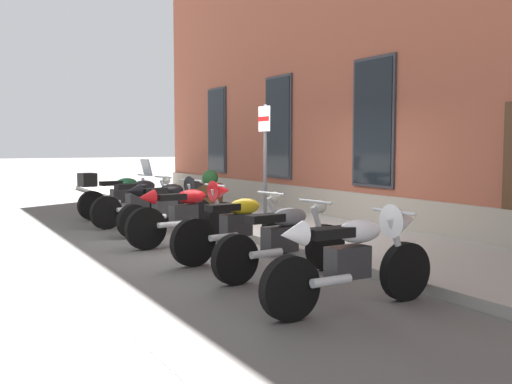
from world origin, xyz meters
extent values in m
plane|color=#565451|center=(0.00, 0.00, 0.00)|extent=(140.00, 140.00, 0.00)
cube|color=gray|center=(0.00, 1.41, 0.06)|extent=(27.47, 2.82, 0.13)
cube|color=silver|center=(0.00, -3.20, 0.00)|extent=(27.47, 0.12, 0.01)
cube|color=brown|center=(0.00, 6.51, 4.34)|extent=(21.47, 7.37, 8.69)
cube|color=gray|center=(0.00, 2.78, 0.35)|extent=(21.47, 0.10, 0.70)
cube|color=#2D2D33|center=(-7.16, 2.80, 2.10)|extent=(1.22, 0.06, 2.52)
cube|color=black|center=(-7.16, 2.77, 2.10)|extent=(1.10, 0.03, 2.40)
cube|color=#2D2D33|center=(-3.58, 2.80, 2.10)|extent=(1.22, 0.06, 2.52)
cube|color=black|center=(-3.58, 2.77, 2.10)|extent=(1.10, 0.03, 2.40)
cube|color=#2D2D33|center=(0.00, 2.80, 2.10)|extent=(1.22, 0.06, 2.52)
cube|color=black|center=(0.00, 2.77, 2.10)|extent=(1.10, 0.03, 2.40)
cylinder|color=black|center=(-4.40, -0.21, 0.33)|extent=(0.23, 0.66, 0.65)
cylinder|color=black|center=(-4.15, -1.66, 0.33)|extent=(0.23, 0.66, 0.65)
cylinder|color=silver|center=(-4.38, -0.31, 0.58)|extent=(0.12, 0.32, 0.64)
cube|color=#28282B|center=(-4.27, -0.98, 0.51)|extent=(0.29, 0.47, 0.32)
ellipsoid|color=#195633|center=(-4.29, -0.84, 0.79)|extent=(0.34, 0.56, 0.24)
cube|color=black|center=(-4.23, -1.21, 0.80)|extent=(0.30, 0.51, 0.10)
cylinder|color=silver|center=(-4.37, -0.39, 0.96)|extent=(0.62, 0.14, 0.04)
cylinder|color=silver|center=(-4.10, -1.26, 0.38)|extent=(0.16, 0.46, 0.09)
cube|color=#B2BCC6|center=(-4.38, -0.33, 1.14)|extent=(0.38, 0.20, 0.40)
cube|color=black|center=(-4.14, -1.76, 0.90)|extent=(0.41, 0.38, 0.30)
cylinder|color=black|center=(-2.91, -0.29, 0.33)|extent=(0.26, 0.67, 0.66)
cylinder|color=black|center=(-2.58, -1.76, 0.33)|extent=(0.26, 0.67, 0.66)
cylinder|color=silver|center=(-2.89, -0.39, 0.60)|extent=(0.14, 0.33, 0.66)
cube|color=#28282B|center=(-2.73, -1.07, 0.51)|extent=(0.31, 0.48, 0.32)
ellipsoid|color=black|center=(-2.77, -0.93, 0.82)|extent=(0.37, 0.56, 0.24)
cube|color=black|center=(-2.68, -1.30, 0.83)|extent=(0.32, 0.52, 0.10)
cylinder|color=silver|center=(-2.87, -0.47, 0.99)|extent=(0.61, 0.17, 0.04)
cylinder|color=silver|center=(-2.55, -1.34, 0.38)|extent=(0.19, 0.46, 0.09)
sphere|color=silver|center=(-2.89, -0.39, 0.92)|extent=(0.18, 0.18, 0.18)
cylinder|color=black|center=(-1.62, -0.20, 0.30)|extent=(0.27, 0.62, 0.61)
cylinder|color=black|center=(-1.25, -1.63, 0.30)|extent=(0.27, 0.62, 0.61)
cylinder|color=silver|center=(-1.59, -0.29, 0.58)|extent=(0.15, 0.34, 0.69)
cube|color=#28282B|center=(-1.42, -0.96, 0.48)|extent=(0.32, 0.48, 0.32)
ellipsoid|color=black|center=(-1.46, -0.82, 0.81)|extent=(0.38, 0.57, 0.24)
cube|color=black|center=(-1.36, -1.19, 0.82)|extent=(0.33, 0.52, 0.10)
cylinder|color=silver|center=(-1.57, -0.37, 0.98)|extent=(0.61, 0.19, 0.04)
cylinder|color=silver|center=(-1.23, -1.22, 0.35)|extent=(0.20, 0.46, 0.09)
cone|color=black|center=(-1.60, -0.25, 0.88)|extent=(0.43, 0.42, 0.36)
cone|color=black|center=(-1.25, -1.61, 0.84)|extent=(0.30, 0.31, 0.24)
cylinder|color=black|center=(-0.15, -0.36, 0.34)|extent=(0.20, 0.69, 0.68)
cylinder|color=black|center=(0.02, -1.81, 0.34)|extent=(0.20, 0.69, 0.68)
cylinder|color=silver|center=(-0.14, -0.46, 0.60)|extent=(0.11, 0.32, 0.65)
cube|color=#28282B|center=(-0.06, -1.13, 0.52)|extent=(0.27, 0.46, 0.32)
ellipsoid|color=red|center=(-0.08, -0.98, 0.81)|extent=(0.32, 0.55, 0.24)
cube|color=black|center=(-0.03, -1.36, 0.82)|extent=(0.27, 0.50, 0.10)
cylinder|color=silver|center=(-0.13, -0.54, 0.98)|extent=(0.62, 0.11, 0.04)
cylinder|color=silver|center=(0.09, -1.42, 0.39)|extent=(0.14, 0.46, 0.09)
cone|color=red|center=(-0.14, -0.41, 0.88)|extent=(0.40, 0.38, 0.36)
cone|color=red|center=(0.02, -1.79, 0.84)|extent=(0.27, 0.29, 0.24)
cylinder|color=black|center=(1.35, -0.13, 0.33)|extent=(0.22, 0.68, 0.67)
cylinder|color=black|center=(1.58, -1.65, 0.33)|extent=(0.22, 0.68, 0.67)
cylinder|color=silver|center=(1.37, -0.23, 0.58)|extent=(0.11, 0.31, 0.62)
cube|color=#28282B|center=(1.47, -0.94, 0.51)|extent=(0.28, 0.47, 0.32)
ellipsoid|color=gold|center=(1.45, -0.79, 0.77)|extent=(0.33, 0.55, 0.24)
cube|color=black|center=(1.51, -1.17, 0.78)|extent=(0.29, 0.51, 0.10)
cylinder|color=silver|center=(1.38, -0.31, 0.94)|extent=(0.62, 0.13, 0.04)
cylinder|color=silver|center=(1.64, -1.22, 0.38)|extent=(0.16, 0.46, 0.09)
sphere|color=silver|center=(1.37, -0.23, 0.87)|extent=(0.18, 0.18, 0.18)
cylinder|color=black|center=(2.64, -0.20, 0.31)|extent=(0.19, 0.62, 0.61)
cylinder|color=black|center=(2.82, -1.63, 0.31)|extent=(0.19, 0.62, 0.61)
cylinder|color=silver|center=(2.65, -0.30, 0.56)|extent=(0.11, 0.31, 0.63)
cube|color=#28282B|center=(2.73, -0.97, 0.49)|extent=(0.27, 0.46, 0.32)
ellipsoid|color=slate|center=(2.72, -0.82, 0.75)|extent=(0.32, 0.55, 0.24)
cube|color=black|center=(2.76, -1.19, 0.76)|extent=(0.28, 0.50, 0.10)
cylinder|color=silver|center=(2.66, -0.38, 0.92)|extent=(0.62, 0.11, 0.04)
cylinder|color=silver|center=(2.89, -1.25, 0.36)|extent=(0.14, 0.46, 0.09)
sphere|color=silver|center=(2.65, -0.30, 0.85)|extent=(0.18, 0.18, 0.18)
cylinder|color=black|center=(4.32, -0.35, 0.31)|extent=(0.14, 0.63, 0.63)
cylinder|color=black|center=(4.37, -1.84, 0.31)|extent=(0.14, 0.63, 0.63)
cylinder|color=silver|center=(4.32, -0.45, 0.58)|extent=(0.08, 0.32, 0.66)
cube|color=#28282B|center=(4.35, -1.15, 0.49)|extent=(0.24, 0.45, 0.32)
ellipsoid|color=silver|center=(4.34, -1.00, 0.80)|extent=(0.28, 0.53, 0.24)
cube|color=black|center=(4.35, -1.38, 0.81)|extent=(0.24, 0.49, 0.10)
cylinder|color=silver|center=(4.32, -0.53, 0.97)|extent=(0.62, 0.06, 0.04)
cylinder|color=silver|center=(4.48, -1.44, 0.36)|extent=(0.11, 0.45, 0.09)
cone|color=silver|center=(4.32, -0.40, 0.87)|extent=(0.37, 0.35, 0.36)
cone|color=silver|center=(4.37, -1.82, 0.83)|extent=(0.25, 0.27, 0.24)
cylinder|color=#4C4C51|center=(-0.09, 0.43, 1.25)|extent=(0.06, 0.06, 2.24)
cube|color=white|center=(-0.09, 0.41, 2.12)|extent=(0.36, 0.03, 0.44)
cube|color=red|center=(-0.09, 0.40, 2.12)|extent=(0.36, 0.01, 0.08)
cylinder|color=brown|center=(-4.32, 1.28, 0.42)|extent=(0.62, 0.62, 0.58)
cylinder|color=black|center=(-4.32, 1.28, 0.42)|extent=(0.65, 0.65, 0.04)
sphere|color=#28602D|center=(-4.32, 1.28, 0.85)|extent=(0.40, 0.40, 0.40)
camera|label=1|loc=(9.02, -4.76, 1.66)|focal=41.58mm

